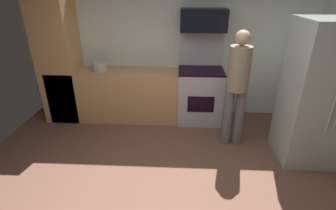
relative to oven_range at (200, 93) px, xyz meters
The scene contains 9 objects.
ground_plane 2.12m from the oven_range, 105.32° to the right, with size 5.20×4.80×0.02m, color brown.
wall_back 1.02m from the oven_range, 146.05° to the left, with size 5.20×0.12×2.60m, color silver.
lower_cabinet_run 1.44m from the oven_range, behind, with size 2.40×0.60×0.90m, color tan.
cabinet_column 2.50m from the oven_range, behind, with size 0.60×0.60×2.10m, color tan.
oven_range is the anchor object (origin of this frame).
microwave 1.22m from the oven_range, 90.00° to the left, with size 0.74×0.38×0.35m, color black.
refrigerator 1.87m from the oven_range, 35.07° to the right, with size 0.85×0.75×1.91m.
person_cook 1.00m from the oven_range, 59.15° to the right, with size 0.31×0.30×1.72m.
stock_pot 1.80m from the oven_range, behind, with size 0.27×0.27×0.15m, color #B0C0B6.
Camera 1 is at (0.20, -2.25, 2.24)m, focal length 27.38 mm.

